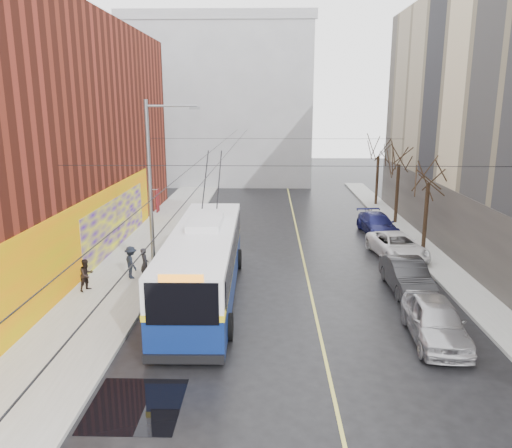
{
  "coord_description": "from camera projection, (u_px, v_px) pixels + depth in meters",
  "views": [
    {
      "loc": [
        -0.56,
        -13.75,
        8.78
      ],
      "look_at": [
        -1.18,
        11.05,
        2.81
      ],
      "focal_mm": 35.0,
      "sensor_mm": 36.0,
      "label": 1
    }
  ],
  "objects": [
    {
      "name": "puddle",
      "position": [
        136.0,
        405.0,
        14.94
      ],
      "size": [
        2.74,
        2.94,
        0.01
      ],
      "primitive_type": "cube",
      "color": "black",
      "rests_on": "ground"
    },
    {
      "name": "following_car",
      "position": [
        225.0,
        233.0,
        32.26
      ],
      "size": [
        1.9,
        4.0,
        1.32
      ],
      "primitive_type": "imported",
      "rotation": [
        0.0,
        0.0,
        0.09
      ],
      "color": "#A7A7AC",
      "rests_on": "ground"
    },
    {
      "name": "pedestrian_c",
      "position": [
        131.0,
        262.0,
        25.23
      ],
      "size": [
        1.12,
        1.24,
        1.66
      ],
      "primitive_type": "imported",
      "rotation": [
        0.0,
        0.0,
        2.18
      ],
      "color": "black",
      "rests_on": "sidewalk_left"
    },
    {
      "name": "pedestrian_b",
      "position": [
        87.0,
        275.0,
        23.58
      ],
      "size": [
        0.89,
        0.94,
        1.54
      ],
      "primitive_type": "imported",
      "rotation": [
        0.0,
        0.0,
        1.03
      ],
      "color": "black",
      "rests_on": "sidewalk_left"
    },
    {
      "name": "tree_near",
      "position": [
        429.0,
        170.0,
        29.57
      ],
      "size": [
        3.2,
        3.2,
        6.4
      ],
      "color": "black",
      "rests_on": "ground"
    },
    {
      "name": "trolleybus",
      "position": [
        204.0,
        262.0,
        22.85
      ],
      "size": [
        3.25,
        13.22,
        6.23
      ],
      "rotation": [
        0.0,
        0.0,
        0.02
      ],
      "color": "#0B1C54",
      "rests_on": "ground"
    },
    {
      "name": "tree_mid",
      "position": [
        400.0,
        154.0,
        36.31
      ],
      "size": [
        3.2,
        3.2,
        6.68
      ],
      "color": "black",
      "rests_on": "ground"
    },
    {
      "name": "tree_far",
      "position": [
        379.0,
        147.0,
        43.14
      ],
      "size": [
        3.2,
        3.2,
        6.57
      ],
      "color": "black",
      "rests_on": "ground"
    },
    {
      "name": "ground",
      "position": [
        285.0,
        396.0,
        15.4
      ],
      "size": [
        140.0,
        140.0,
        0.0
      ],
      "primitive_type": "plane",
      "color": "black",
      "rests_on": "ground"
    },
    {
      "name": "building_far",
      "position": [
        221.0,
        102.0,
        57.16
      ],
      "size": [
        20.5,
        12.1,
        18.0
      ],
      "color": "gray",
      "rests_on": "ground"
    },
    {
      "name": "lane_line",
      "position": [
        303.0,
        259.0,
        28.97
      ],
      "size": [
        0.12,
        50.0,
        0.01
      ],
      "primitive_type": "cube",
      "color": "#BFB74C",
      "rests_on": "ground"
    },
    {
      "name": "pigeons_flying",
      "position": [
        212.0,
        144.0,
        24.18
      ],
      "size": [
        3.27,
        2.57,
        2.39
      ],
      "color": "slate"
    },
    {
      "name": "pedestrian_a",
      "position": [
        145.0,
        264.0,
        25.01
      ],
      "size": [
        0.59,
        0.71,
        1.65
      ],
      "primitive_type": "imported",
      "rotation": [
        0.0,
        0.0,
        1.96
      ],
      "color": "black",
      "rests_on": "sidewalk_left"
    },
    {
      "name": "sidewalk_left",
      "position": [
        132.0,
        268.0,
        27.24
      ],
      "size": [
        4.0,
        60.0,
        0.15
      ],
      "primitive_type": "cube",
      "color": "gray",
      "rests_on": "ground"
    },
    {
      "name": "parked_car_c",
      "position": [
        397.0,
        246.0,
        29.13
      ],
      "size": [
        3.11,
        5.4,
        1.42
      ],
      "primitive_type": "imported",
      "rotation": [
        0.0,
        0.0,
        0.16
      ],
      "color": "white",
      "rests_on": "ground"
    },
    {
      "name": "catenary_wires",
      "position": [
        234.0,
        150.0,
        28.36
      ],
      "size": [
        18.0,
        60.0,
        0.22
      ],
      "color": "black"
    },
    {
      "name": "parked_car_a",
      "position": [
        435.0,
        321.0,
        18.87
      ],
      "size": [
        2.17,
        4.84,
        1.61
      ],
      "primitive_type": "imported",
      "rotation": [
        0.0,
        0.0,
        -0.06
      ],
      "color": "#ABABAF",
      "rests_on": "ground"
    },
    {
      "name": "parked_car_b",
      "position": [
        407.0,
        276.0,
        23.92
      ],
      "size": [
        1.72,
        4.68,
        1.53
      ],
      "primitive_type": "imported",
      "rotation": [
        0.0,
        0.0,
        0.02
      ],
      "color": "#262628",
      "rests_on": "ground"
    },
    {
      "name": "streetlight_pole",
      "position": [
        153.0,
        188.0,
        24.14
      ],
      "size": [
        2.65,
        0.6,
        9.0
      ],
      "color": "slate",
      "rests_on": "ground"
    },
    {
      "name": "parked_car_d",
      "position": [
        377.0,
        224.0,
        34.46
      ],
      "size": [
        2.44,
        5.04,
        1.41
      ],
      "primitive_type": "imported",
      "rotation": [
        0.0,
        0.0,
        0.1
      ],
      "color": "navy",
      "rests_on": "ground"
    },
    {
      "name": "sidewalk_right",
      "position": [
        445.0,
        270.0,
        26.83
      ],
      "size": [
        2.0,
        60.0,
        0.15
      ],
      "primitive_type": "cube",
      "color": "gray",
      "rests_on": "ground"
    }
  ]
}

